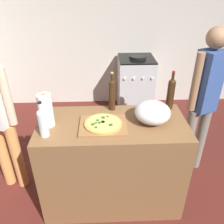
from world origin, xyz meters
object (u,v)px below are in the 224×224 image
Objects in this scene: paper_towel_roll at (46,110)px; stove at (135,85)px; wine_bottle_dark at (43,121)px; person_in_red at (204,98)px; wine_bottle_green at (112,93)px; mixing_bowl at (153,112)px; pizza at (103,124)px; wine_bottle_amber at (171,93)px.

stove is at bearing 61.40° from paper_towel_roll.
paper_towel_roll is 0.15m from wine_bottle_dark.
person_in_red is (1.52, 0.40, -0.12)m from paper_towel_roll.
wine_bottle_green reaches higher than wine_bottle_dark.
person_in_red is at bearing 14.95° from paper_towel_roll.
pizza is at bearing -172.01° from mixing_bowl.
paper_towel_roll is at bearing -167.42° from wine_bottle_amber.
person_in_red is (0.62, 0.39, -0.07)m from mixing_bowl.
wine_bottle_amber reaches higher than wine_bottle_green.
mixing_bowl is at bearing 7.99° from pizza.
person_in_red reaches higher than pizza.
pizza is at bearing 12.99° from wine_bottle_dark.
wine_bottle_amber reaches higher than stove.
wine_bottle_dark is 0.82× the size of wine_bottle_green.
mixing_bowl is at bearing -147.58° from person_in_red.
mixing_bowl is at bearing -93.65° from stove.
mixing_bowl is 0.32× the size of stove.
wine_bottle_amber is at bearing -86.71° from stove.
paper_towel_roll is at bearing -118.60° from stove.
paper_towel_roll reaches higher than pizza.
wine_bottle_dark is (-0.47, -0.11, 0.10)m from pizza.
stove is (0.46, 1.62, -0.63)m from wine_bottle_green.
wine_bottle_amber is (1.11, 0.40, 0.03)m from wine_bottle_dark.
mixing_bowl is 0.91m from wine_bottle_dark.
mixing_bowl is 1.02× the size of wine_bottle_dark.
mixing_bowl is 0.82× the size of wine_bottle_amber.
paper_towel_roll is 0.78× the size of wine_bottle_green.
wine_bottle_amber is (0.21, 0.23, 0.07)m from mixing_bowl.
wine_bottle_green is 1.79m from stove.
pizza is 0.32× the size of stove.
wine_bottle_green reaches higher than stove.
paper_towel_roll is at bearing -179.14° from mixing_bowl.
wine_bottle_amber is at bearing 24.75° from pizza.
person_in_red is at bearing 21.17° from wine_bottle_amber.
pizza is at bearing -106.48° from wine_bottle_green.
mixing_bowl is 0.42m from wine_bottle_green.
wine_bottle_dark is at bearing -87.61° from paper_towel_roll.
wine_bottle_green is 0.98m from person_in_red.
paper_towel_roll is 0.77× the size of wine_bottle_amber.
wine_bottle_green is 0.38× the size of stove.
wine_bottle_amber is 1.74m from stove.
wine_bottle_green reaches higher than paper_towel_roll.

